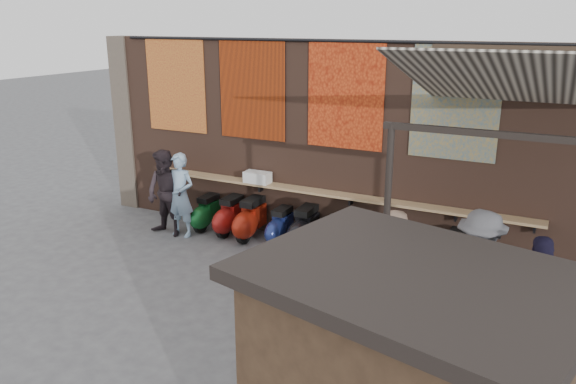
# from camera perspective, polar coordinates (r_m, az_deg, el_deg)

# --- Properties ---
(ground) EXTENTS (70.00, 70.00, 0.00)m
(ground) POSITION_cam_1_polar(r_m,az_deg,el_deg) (9.46, -1.93, -10.24)
(ground) COLOR #474749
(ground) RESTS_ON ground
(brick_wall) EXTENTS (10.00, 0.40, 4.00)m
(brick_wall) POSITION_cam_1_polar(r_m,az_deg,el_deg) (11.10, 4.64, 4.84)
(brick_wall) COLOR brown
(brick_wall) RESTS_ON ground
(pier_left) EXTENTS (0.50, 0.50, 4.00)m
(pier_left) POSITION_cam_1_polar(r_m,az_deg,el_deg) (13.87, -15.81, 6.71)
(pier_left) COLOR #4C4238
(pier_left) RESTS_ON ground
(eating_counter) EXTENTS (8.00, 0.32, 0.05)m
(eating_counter) POSITION_cam_1_polar(r_m,az_deg,el_deg) (11.00, 3.81, -0.11)
(eating_counter) COLOR #9E7A51
(eating_counter) RESTS_ON brick_wall
(shelf_box) EXTENTS (0.54, 0.28, 0.23)m
(shelf_box) POSITION_cam_1_polar(r_m,az_deg,el_deg) (11.58, -3.12, 1.50)
(shelf_box) COLOR white
(shelf_box) RESTS_ON eating_counter
(tapestry_redgold) EXTENTS (1.50, 0.02, 2.00)m
(tapestry_redgold) POSITION_cam_1_polar(r_m,az_deg,el_deg) (12.54, -11.32, 10.61)
(tapestry_redgold) COLOR maroon
(tapestry_redgold) RESTS_ON brick_wall
(tapestry_sun) EXTENTS (1.50, 0.02, 2.00)m
(tapestry_sun) POSITION_cam_1_polar(r_m,az_deg,el_deg) (11.48, -3.67, 10.33)
(tapestry_sun) COLOR #CC3D0C
(tapestry_sun) RESTS_ON brick_wall
(tapestry_orange) EXTENTS (1.50, 0.02, 2.00)m
(tapestry_orange) POSITION_cam_1_polar(r_m,az_deg,el_deg) (10.63, 5.84, 9.73)
(tapestry_orange) COLOR #C74418
(tapestry_orange) RESTS_ON brick_wall
(tapestry_multi) EXTENTS (1.50, 0.02, 2.00)m
(tapestry_multi) POSITION_cam_1_polar(r_m,az_deg,el_deg) (10.10, 16.62, 8.74)
(tapestry_multi) COLOR #245784
(tapestry_multi) RESTS_ON brick_wall
(hang_rail) EXTENTS (9.50, 0.06, 0.06)m
(hang_rail) POSITION_cam_1_polar(r_m,az_deg,el_deg) (10.65, 4.42, 15.08)
(hang_rail) COLOR black
(hang_rail) RESTS_ON brick_wall
(scooter_stool_0) EXTENTS (0.35, 0.78, 0.74)m
(scooter_stool_0) POSITION_cam_1_polar(r_m,az_deg,el_deg) (12.21, -8.25, -2.11)
(scooter_stool_0) COLOR #105020
(scooter_stool_0) RESTS_ON ground
(scooter_stool_1) EXTENTS (0.38, 0.84, 0.80)m
(scooter_stool_1) POSITION_cam_1_polar(r_m,az_deg,el_deg) (11.87, -5.91, -2.43)
(scooter_stool_1) COLOR maroon
(scooter_stool_1) RESTS_ON ground
(scooter_stool_2) EXTENTS (0.40, 0.89, 0.85)m
(scooter_stool_2) POSITION_cam_1_polar(r_m,az_deg,el_deg) (11.56, -3.79, -2.78)
(scooter_stool_2) COLOR maroon
(scooter_stool_2) RESTS_ON ground
(scooter_stool_3) EXTENTS (0.35, 0.77, 0.73)m
(scooter_stool_3) POSITION_cam_1_polar(r_m,az_deg,el_deg) (11.31, -0.78, -3.52)
(scooter_stool_3) COLOR navy
(scooter_stool_3) RESTS_ON ground
(scooter_stool_4) EXTENTS (0.39, 0.87, 0.83)m
(scooter_stool_4) POSITION_cam_1_polar(r_m,az_deg,el_deg) (11.07, 1.68, -3.71)
(scooter_stool_4) COLOR black
(scooter_stool_4) RESTS_ON ground
(scooter_stool_5) EXTENTS (0.34, 0.75, 0.71)m
(scooter_stool_5) POSITION_cam_1_polar(r_m,az_deg,el_deg) (10.85, 4.31, -4.55)
(scooter_stool_5) COLOR #0C5510
(scooter_stool_5) RESTS_ON ground
(scooter_stool_6) EXTENTS (0.38, 0.84, 0.80)m
(scooter_stool_6) POSITION_cam_1_polar(r_m,az_deg,el_deg) (10.68, 7.35, -4.73)
(scooter_stool_6) COLOR navy
(scooter_stool_6) RESTS_ON ground
(scooter_stool_7) EXTENTS (0.36, 0.81, 0.77)m
(scooter_stool_7) POSITION_cam_1_polar(r_m,az_deg,el_deg) (10.48, 10.19, -5.40)
(scooter_stool_7) COLOR #1B6F5F
(scooter_stool_7) RESTS_ON ground
(scooter_stool_8) EXTENTS (0.35, 0.77, 0.73)m
(scooter_stool_8) POSITION_cam_1_polar(r_m,az_deg,el_deg) (10.37, 13.62, -5.98)
(scooter_stool_8) COLOR #0D2495
(scooter_stool_8) RESTS_ON ground
(scooter_stool_9) EXTENTS (0.39, 0.87, 0.83)m
(scooter_stool_9) POSITION_cam_1_polar(r_m,az_deg,el_deg) (10.25, 16.55, -6.22)
(scooter_stool_9) COLOR black
(scooter_stool_9) RESTS_ON ground
(diner_left) EXTENTS (0.65, 0.43, 1.76)m
(diner_left) POSITION_cam_1_polar(r_m,az_deg,el_deg) (11.79, -10.86, -0.31)
(diner_left) COLOR #84A3C0
(diner_left) RESTS_ON ground
(diner_right) EXTENTS (0.94, 0.77, 1.82)m
(diner_right) POSITION_cam_1_polar(r_m,az_deg,el_deg) (11.87, -12.30, -0.14)
(diner_right) COLOR black
(diner_right) RESTS_ON ground
(shopper_navy) EXTENTS (1.13, 0.61, 1.83)m
(shopper_navy) POSITION_cam_1_polar(r_m,az_deg,el_deg) (7.85, 23.95, -10.40)
(shopper_navy) COLOR black
(shopper_navy) RESTS_ON ground
(shopper_grey) EXTENTS (1.38, 1.11, 1.86)m
(shopper_grey) POSITION_cam_1_polar(r_m,az_deg,el_deg) (8.40, 18.76, -7.83)
(shopper_grey) COLOR #57565B
(shopper_grey) RESTS_ON ground
(shopper_tan) EXTENTS (0.99, 0.86, 1.71)m
(shopper_tan) POSITION_cam_1_polar(r_m,az_deg,el_deg) (8.57, 10.54, -7.27)
(shopper_tan) COLOR #826452
(shopper_tan) RESTS_ON ground
(stall_roof) EXTENTS (2.88, 2.47, 0.12)m
(stall_roof) POSITION_cam_1_polar(r_m,az_deg,el_deg) (4.40, 12.80, -8.45)
(stall_roof) COLOR black
(stall_roof) RESTS_ON market_stall
(stall_sign) EXTENTS (1.17, 0.33, 0.50)m
(stall_sign) POSITION_cam_1_polar(r_m,az_deg,el_deg) (5.43, 16.72, -12.18)
(stall_sign) COLOR gold
(stall_sign) RESTS_ON market_stall
(awning_canvas) EXTENTS (3.20, 3.28, 0.97)m
(awning_canvas) POSITION_cam_1_polar(r_m,az_deg,el_deg) (8.33, 23.13, 10.29)
(awning_canvas) COLOR beige
(awning_canvas) RESTS_ON brick_wall
(awning_ledger) EXTENTS (3.30, 0.08, 0.12)m
(awning_ledger) POSITION_cam_1_polar(r_m,az_deg,el_deg) (9.89, 24.12, 13.37)
(awning_ledger) COLOR #33261C
(awning_ledger) RESTS_ON brick_wall
(awning_header) EXTENTS (3.00, 0.08, 0.08)m
(awning_header) POSITION_cam_1_polar(r_m,az_deg,el_deg) (6.91, 21.72, 5.36)
(awning_header) COLOR black
(awning_header) RESTS_ON awning_post_left
(awning_post_left) EXTENTS (0.09, 0.09, 3.10)m
(awning_post_left) POSITION_cam_1_polar(r_m,az_deg,el_deg) (7.58, 9.87, -4.80)
(awning_post_left) COLOR black
(awning_post_left) RESTS_ON ground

